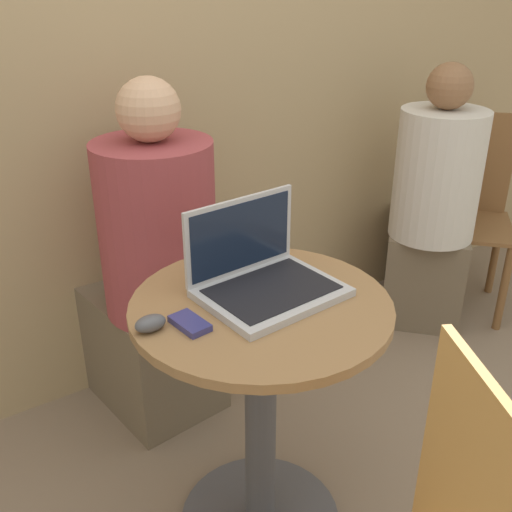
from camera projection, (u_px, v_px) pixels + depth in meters
name	position (u px, v px, depth m)	size (l,w,h in m)	color
back_wall	(99.00, 32.00, 1.90)	(7.00, 0.05, 2.60)	tan
round_table	(261.00, 389.00, 1.57)	(0.65, 0.65, 0.75)	#4C4C51
laptop	(262.00, 275.00, 1.49)	(0.35, 0.28, 0.22)	#B7B7BC
cell_phone	(190.00, 324.00, 1.35)	(0.07, 0.11, 0.02)	navy
computer_mouse	(150.00, 323.00, 1.34)	(0.07, 0.05, 0.04)	#4C4C51
person_seated	(152.00, 285.00, 2.06)	(0.41, 0.60, 1.21)	brown
chair_background	(466.00, 212.00, 2.79)	(0.56, 0.56, 0.90)	brown
person_background	(430.00, 220.00, 2.65)	(0.60, 0.59, 1.16)	brown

